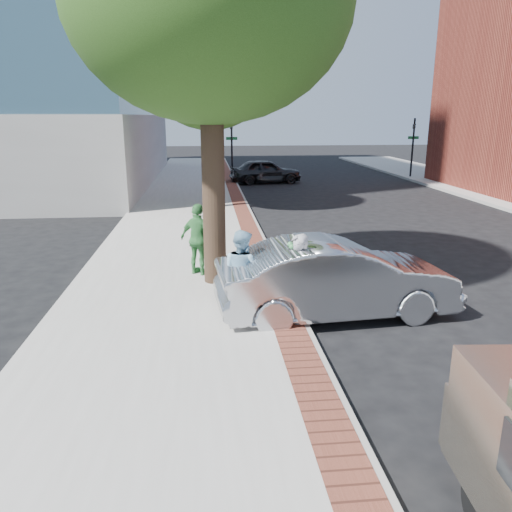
{
  "coord_description": "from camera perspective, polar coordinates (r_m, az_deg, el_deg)",
  "views": [
    {
      "loc": [
        -0.78,
        -9.45,
        3.95
      ],
      "look_at": [
        0.2,
        0.26,
        1.2
      ],
      "focal_mm": 35.0,
      "sensor_mm": 36.0,
      "label": 1
    }
  ],
  "objects": [
    {
      "name": "signal_near",
      "position": [
        31.54,
        -2.79,
        12.64
      ],
      "size": [
        0.7,
        0.15,
        3.8
      ],
      "color": "black",
      "rests_on": "ground"
    },
    {
      "name": "bg_car",
      "position": [
        30.52,
        1.09,
        9.68
      ],
      "size": [
        4.44,
        2.25,
        1.45
      ],
      "primitive_type": "imported",
      "rotation": [
        0.0,
        0.0,
        1.7
      ],
      "color": "black",
      "rests_on": "ground"
    },
    {
      "name": "sedan_silver",
      "position": [
        10.15,
        9.17,
        -2.6
      ],
      "size": [
        4.93,
        2.09,
        1.58
      ],
      "primitive_type": "imported",
      "rotation": [
        0.0,
        0.0,
        1.66
      ],
      "color": "#AAACB1",
      "rests_on": "ground"
    },
    {
      "name": "tree_near",
      "position": [
        11.56,
        -5.37,
        26.78
      ],
      "size": [
        6.0,
        6.0,
        8.51
      ],
      "color": "black",
      "rests_on": "sidewalk"
    },
    {
      "name": "brick_strip",
      "position": [
        17.92,
        -0.92,
        3.51
      ],
      "size": [
        0.6,
        60.0,
        0.01
      ],
      "primitive_type": "cube",
      "color": "brown",
      "rests_on": "sidewalk"
    },
    {
      "name": "ground",
      "position": [
        10.27,
        -1.0,
        -6.88
      ],
      "size": [
        120.0,
        120.0,
        0.0
      ],
      "primitive_type": "plane",
      "color": "black",
      "rests_on": "ground"
    },
    {
      "name": "person_green",
      "position": [
        12.28,
        -6.56,
        1.89
      ],
      "size": [
        1.09,
        0.93,
        1.76
      ],
      "primitive_type": "imported",
      "rotation": [
        0.0,
        0.0,
        2.55
      ],
      "color": "#42914B",
      "rests_on": "sidewalk"
    },
    {
      "name": "person_gray",
      "position": [
        9.38,
        4.81,
        -2.61
      ],
      "size": [
        0.59,
        0.72,
        1.71
      ],
      "primitive_type": "imported",
      "rotation": [
        0.0,
        0.0,
        -1.24
      ],
      "color": "#9D9DA1",
      "rests_on": "sidewalk"
    },
    {
      "name": "tree_far",
      "position": [
        21.49,
        -5.33,
        19.28
      ],
      "size": [
        4.8,
        4.8,
        7.14
      ],
      "color": "black",
      "rests_on": "sidewalk"
    },
    {
      "name": "signal_far",
      "position": [
        34.18,
        17.5,
        12.19
      ],
      "size": [
        0.7,
        0.15,
        3.8
      ],
      "color": "black",
      "rests_on": "ground"
    },
    {
      "name": "curb",
      "position": [
        17.96,
        0.2,
        3.29
      ],
      "size": [
        0.1,
        60.0,
        0.15
      ],
      "primitive_type": "cube",
      "color": "gray",
      "rests_on": "ground"
    },
    {
      "name": "person_officer",
      "position": [
        9.81,
        -1.63,
        -1.81
      ],
      "size": [
        1.02,
        1.03,
        1.68
      ],
      "primitive_type": "imported",
      "rotation": [
        0.0,
        0.0,
        2.3
      ],
      "color": "#8BBBD7",
      "rests_on": "sidewalk"
    },
    {
      "name": "sidewalk",
      "position": [
        17.89,
        -7.97,
        3.08
      ],
      "size": [
        5.0,
        60.0,
        0.15
      ],
      "primitive_type": "cube",
      "color": "#9E9991",
      "rests_on": "ground"
    },
    {
      "name": "parking_meter",
      "position": [
        9.59,
        3.99,
        -0.92
      ],
      "size": [
        0.12,
        0.32,
        1.47
      ],
      "color": "gray",
      "rests_on": "sidewalk"
    }
  ]
}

